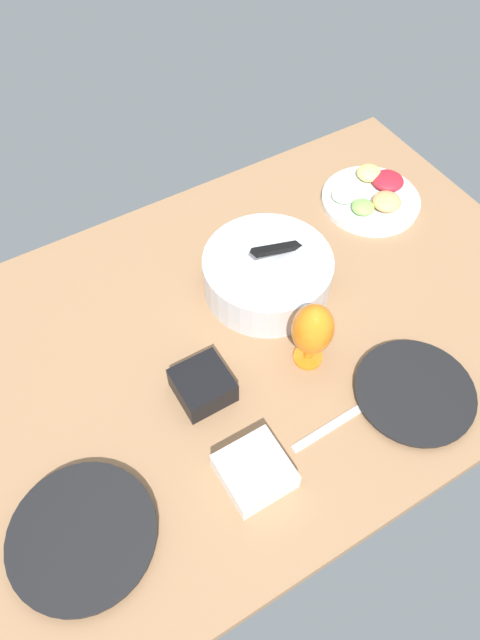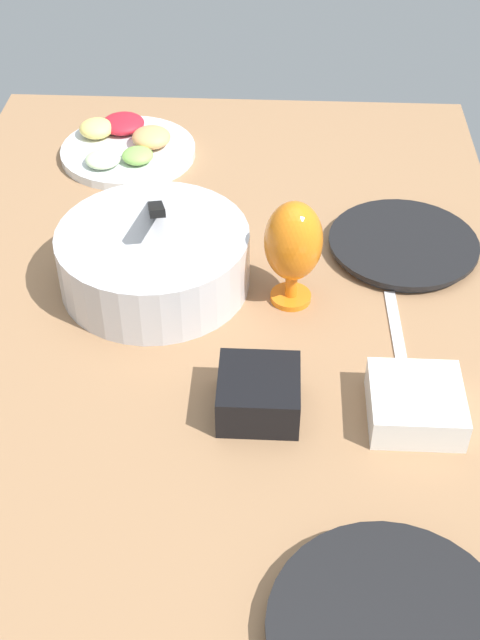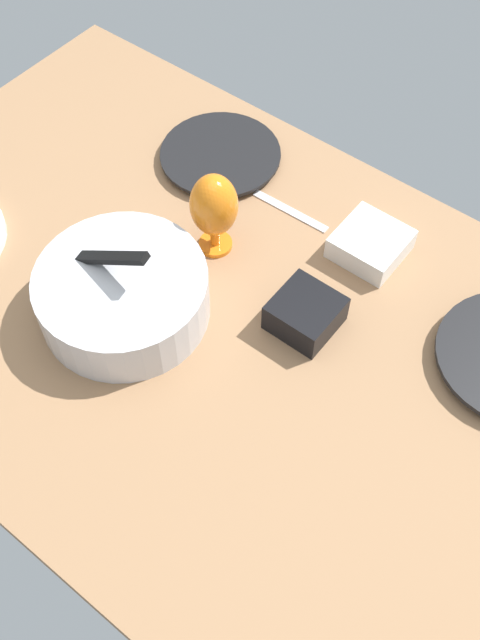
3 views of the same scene
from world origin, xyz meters
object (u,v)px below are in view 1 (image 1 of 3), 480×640
(dinner_plate_left, at_px, (83,536))
(square_bowl_black, at_px, (203,384))
(hurricane_glass_orange, at_px, (313,331))
(square_bowl_white, at_px, (255,471))
(fruit_platter, at_px, (372,196))
(mixing_bowl, at_px, (267,272))
(dinner_plate_right, at_px, (414,392))

(dinner_plate_left, xyz_separation_m, square_bowl_black, (0.35, 0.16, 0.02))
(hurricane_glass_orange, xyz_separation_m, square_bowl_black, (-0.25, 0.05, -0.08))
(dinner_plate_left, distance_m, hurricane_glass_orange, 0.61)
(square_bowl_white, bearing_deg, square_bowl_black, 89.27)
(fruit_platter, relative_size, square_bowl_black, 2.41)
(hurricane_glass_orange, relative_size, square_bowl_black, 1.62)
(hurricane_glass_orange, bearing_deg, mixing_bowl, 81.96)
(dinner_plate_left, height_order, hurricane_glass_orange, hurricane_glass_orange)
(dinner_plate_right, height_order, fruit_platter, fruit_platter)
(square_bowl_black, bearing_deg, dinner_plate_right, -31.56)
(square_bowl_black, bearing_deg, fruit_platter, 22.71)
(fruit_platter, xyz_separation_m, hurricane_glass_orange, (-0.46, -0.34, 0.09))
(mixing_bowl, height_order, fruit_platter, mixing_bowl)
(fruit_platter, relative_size, square_bowl_white, 2.12)
(dinner_plate_right, xyz_separation_m, square_bowl_black, (-0.40, 0.24, 0.02))
(fruit_platter, distance_m, square_bowl_black, 0.77)
(dinner_plate_left, bearing_deg, fruit_platter, 23.38)
(square_bowl_white, bearing_deg, dinner_plate_right, -3.32)
(dinner_plate_right, bearing_deg, square_bowl_black, 148.44)
(dinner_plate_right, bearing_deg, hurricane_glass_orange, 126.50)
(dinner_plate_right, bearing_deg, dinner_plate_left, 173.47)
(dinner_plate_left, height_order, dinner_plate_right, dinner_plate_left)
(mixing_bowl, height_order, hurricane_glass_orange, hurricane_glass_orange)
(mixing_bowl, height_order, square_bowl_black, mixing_bowl)
(fruit_platter, height_order, hurricane_glass_orange, hurricane_glass_orange)
(hurricane_glass_orange, bearing_deg, fruit_platter, 36.71)
(dinner_plate_left, distance_m, square_bowl_white, 0.35)
(dinner_plate_right, xyz_separation_m, hurricane_glass_orange, (-0.15, 0.20, 0.10))
(hurricane_glass_orange, height_order, square_bowl_black, hurricane_glass_orange)
(square_bowl_black, bearing_deg, dinner_plate_left, -155.25)
(dinner_plate_left, relative_size, fruit_platter, 1.02)
(hurricane_glass_orange, bearing_deg, dinner_plate_left, -169.16)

